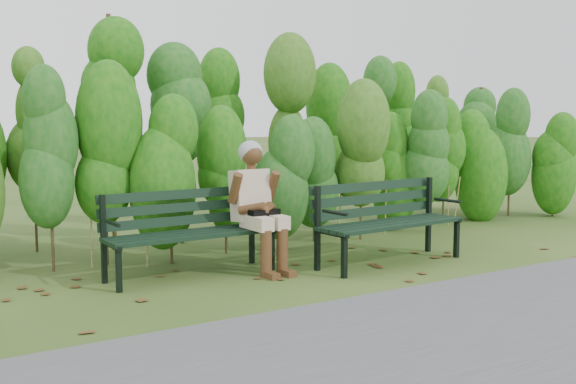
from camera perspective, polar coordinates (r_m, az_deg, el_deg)
ground at (r=6.46m, az=1.67°, el=-6.92°), size 80.00×80.00×0.00m
footpath at (r=4.85m, az=16.60°, el=-11.62°), size 60.00×2.50×0.01m
hedge_band at (r=7.90m, az=-5.87°, el=4.68°), size 11.04×1.67×2.42m
leaf_litter at (r=6.66m, az=3.64°, el=-6.50°), size 5.72×2.25×0.01m
bench_left at (r=6.39m, az=-8.54°, el=-2.82°), size 1.61×0.56×0.80m
bench_right at (r=6.94m, az=8.17°, el=-1.96°), size 1.69×0.66×0.83m
seated_woman at (r=6.52m, az=-2.64°, el=-0.57°), size 0.52×0.75×1.26m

